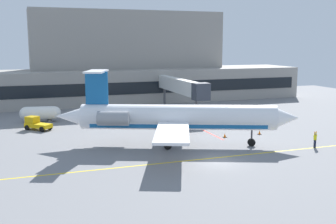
% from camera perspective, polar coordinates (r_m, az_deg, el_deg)
% --- Properties ---
extents(ground, '(120.00, 120.00, 0.11)m').
position_cam_1_polar(ground, '(42.38, 6.79, -6.98)').
color(ground, slate).
extents(terminal_building, '(75.35, 13.69, 18.44)m').
position_cam_1_polar(terminal_building, '(86.34, -5.83, 6.18)').
color(terminal_building, gray).
rests_on(terminal_building, ground).
extents(jet_bridge_west, '(2.40, 19.67, 5.87)m').
position_cam_1_polar(jet_bridge_west, '(71.06, 1.91, 3.51)').
color(jet_bridge_west, silver).
rests_on(jet_bridge_west, ground).
extents(regional_jet, '(27.40, 22.40, 8.79)m').
position_cam_1_polar(regional_jet, '(48.13, 0.85, -0.75)').
color(regional_jet, white).
rests_on(regional_jet, ground).
extents(baggage_tug, '(3.46, 3.97, 2.12)m').
position_cam_1_polar(baggage_tug, '(62.61, -6.94, -0.64)').
color(baggage_tug, '#E5B20C').
rests_on(baggage_tug, ground).
extents(pushback_tractor, '(3.81, 3.82, 1.81)m').
position_cam_1_polar(pushback_tractor, '(60.25, -17.71, -1.54)').
color(pushback_tractor, '#E5B20C').
rests_on(pushback_tractor, ground).
extents(fuel_tank, '(6.11, 2.73, 2.37)m').
position_cam_1_polar(fuel_tank, '(65.89, -17.20, -0.17)').
color(fuel_tank, white).
rests_on(fuel_tank, ground).
extents(marshaller, '(0.79, 0.42, 1.93)m').
position_cam_1_polar(marshaller, '(50.53, 19.64, -3.57)').
color(marshaller, '#191E33').
rests_on(marshaller, ground).
extents(safety_cone_alpha, '(0.47, 0.47, 0.55)m').
position_cam_1_polar(safety_cone_alpha, '(53.30, 7.85, -3.24)').
color(safety_cone_alpha, orange).
rests_on(safety_cone_alpha, ground).
extents(safety_cone_bravo, '(0.47, 0.47, 0.55)m').
position_cam_1_polar(safety_cone_bravo, '(55.86, 12.51, -2.79)').
color(safety_cone_bravo, orange).
rests_on(safety_cone_bravo, ground).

